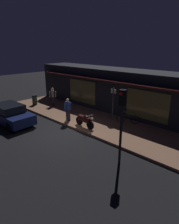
% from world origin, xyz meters
% --- Properties ---
extents(ground_plane, '(60.00, 60.00, 0.00)m').
position_xyz_m(ground_plane, '(0.00, 0.00, 0.00)').
color(ground_plane, black).
extents(sidewalk_slab, '(18.00, 4.00, 0.15)m').
position_xyz_m(sidewalk_slab, '(0.00, 3.00, 0.07)').
color(sidewalk_slab, '#8C6047').
rests_on(sidewalk_slab, ground_plane).
extents(storefront_building, '(18.00, 3.30, 3.60)m').
position_xyz_m(storefront_building, '(0.00, 6.39, 1.80)').
color(storefront_building, black).
rests_on(storefront_building, ground_plane).
extents(motorcycle, '(1.70, 0.55, 0.97)m').
position_xyz_m(motorcycle, '(0.58, 1.58, 0.65)').
color(motorcycle, black).
rests_on(motorcycle, sidewalk_slab).
extents(bicycle_parked, '(1.54, 0.72, 0.91)m').
position_xyz_m(bicycle_parked, '(2.27, 4.19, 0.51)').
color(bicycle_parked, black).
rests_on(bicycle_parked, sidewalk_slab).
extents(person_photographer, '(0.44, 0.55, 1.67)m').
position_xyz_m(person_photographer, '(-5.20, 3.17, 1.03)').
color(person_photographer, '#28232D').
rests_on(person_photographer, sidewalk_slab).
extents(person_bystander, '(0.40, 0.62, 1.67)m').
position_xyz_m(person_bystander, '(-1.21, 1.62, 1.03)').
color(person_bystander, '#28232D').
rests_on(person_bystander, sidewalk_slab).
extents(sign_post, '(0.44, 0.09, 2.40)m').
position_xyz_m(sign_post, '(0.99, 4.07, 1.51)').
color(sign_post, '#47474C').
rests_on(sign_post, sidewalk_slab).
extents(trash_bin, '(0.48, 0.48, 0.93)m').
position_xyz_m(trash_bin, '(-6.72, 2.17, 0.62)').
color(trash_bin, '#2D4C33').
rests_on(trash_bin, sidewalk_slab).
extents(traffic_light_pole, '(0.24, 0.33, 3.60)m').
position_xyz_m(traffic_light_pole, '(4.72, -0.21, 2.48)').
color(traffic_light_pole, black).
rests_on(traffic_light_pole, ground_plane).
extents(parked_car_near, '(4.17, 1.94, 1.42)m').
position_xyz_m(parked_car_near, '(-4.11, -1.43, 0.70)').
color(parked_car_near, black).
rests_on(parked_car_near, ground_plane).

